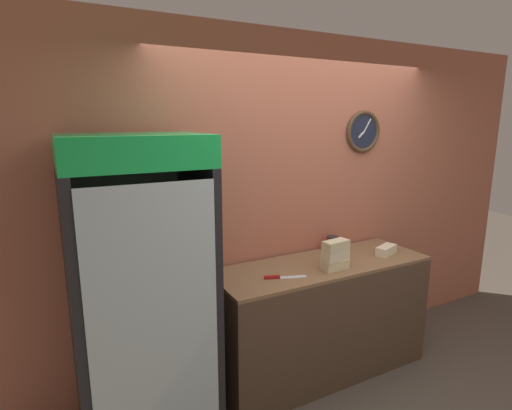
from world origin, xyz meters
TOP-DOWN VIEW (x-y plane):
  - wall_back at (0.00, 1.20)m, footprint 5.20×0.09m
  - prep_counter at (0.00, 0.85)m, footprint 1.76×0.60m
  - beverage_cooler at (-1.41, 0.84)m, footprint 0.79×0.72m
  - sandwich_stack_bottom at (0.00, 0.70)m, footprint 0.21×0.10m
  - sandwich_stack_middle at (0.00, 0.70)m, footprint 0.22×0.12m
  - sandwich_stack_top at (0.00, 0.70)m, footprint 0.22×0.12m
  - sandwich_flat_left at (0.60, 0.77)m, footprint 0.23×0.16m
  - chefs_knife at (-0.46, 0.75)m, footprint 0.30×0.13m
  - condiment_jar at (0.27, 1.07)m, footprint 0.11×0.11m

SIDE VIEW (x-z plane):
  - prep_counter at x=0.00m, z-range 0.00..0.93m
  - chefs_knife at x=-0.46m, z-range 0.93..0.95m
  - sandwich_flat_left at x=0.60m, z-range 0.93..1.00m
  - sandwich_stack_bottom at x=0.00m, z-range 0.93..1.00m
  - condiment_jar at x=0.27m, z-range 0.93..1.05m
  - sandwich_stack_middle at x=0.00m, z-range 1.00..1.08m
  - beverage_cooler at x=-1.41m, z-range 0.10..2.05m
  - sandwich_stack_top at x=0.00m, z-range 1.08..1.15m
  - wall_back at x=0.00m, z-range 0.00..2.70m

